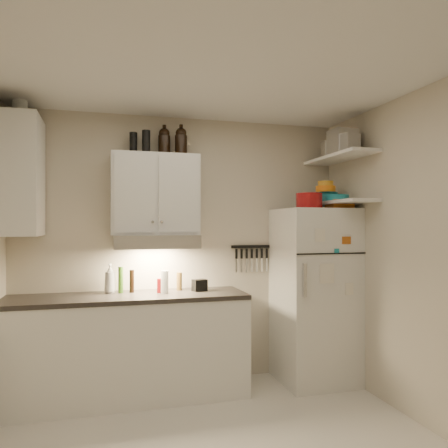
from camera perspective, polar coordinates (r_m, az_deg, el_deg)
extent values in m
cube|color=silver|center=(3.06, -0.01, 20.34)|extent=(3.20, 3.00, 0.02)
cube|color=beige|center=(4.34, -5.34, -3.32)|extent=(3.20, 0.02, 2.60)
cube|color=beige|center=(3.65, 25.22, -3.90)|extent=(0.02, 3.00, 2.60)
cube|color=white|center=(4.12, -12.40, -15.65)|extent=(2.10, 0.60, 0.88)
cube|color=#2C2826|center=(4.02, -12.40, -9.32)|extent=(2.10, 0.62, 0.04)
cube|color=white|center=(4.13, -9.02, 3.80)|extent=(0.80, 0.33, 0.75)
cube|color=white|center=(4.04, -25.09, 5.69)|extent=(0.33, 0.55, 1.00)
cube|color=silver|center=(4.06, -8.92, -2.27)|extent=(0.76, 0.46, 0.12)
cube|color=silver|center=(4.46, 11.71, -9.05)|extent=(0.70, 0.68, 1.70)
cube|color=white|center=(4.44, 14.83, 8.41)|extent=(0.30, 0.95, 0.03)
cube|color=white|center=(4.39, 14.83, 2.72)|extent=(0.30, 0.95, 0.03)
cube|color=black|center=(4.50, 3.54, -2.96)|extent=(0.42, 0.02, 0.03)
cylinder|color=maroon|center=(4.23, 11.07, 2.99)|extent=(0.27, 0.27, 0.14)
cube|color=#B85A17|center=(4.42, 14.83, 2.49)|extent=(0.25, 0.29, 0.09)
cylinder|color=silver|center=(4.41, 11.44, 2.59)|extent=(0.08, 0.08, 0.10)
cylinder|color=silver|center=(4.70, 14.06, 9.25)|extent=(0.33, 0.33, 0.19)
cube|color=#AAAAAD|center=(4.32, 15.22, 10.34)|extent=(0.24, 0.21, 0.22)
cube|color=#AAAAAD|center=(4.21, 15.90, 10.17)|extent=(0.19, 0.19, 0.16)
cylinder|color=teal|center=(4.56, 13.12, 3.41)|extent=(0.24, 0.24, 0.10)
cylinder|color=orange|center=(4.49, 13.13, 4.47)|extent=(0.20, 0.20, 0.06)
cylinder|color=gold|center=(4.50, 13.13, 5.15)|extent=(0.15, 0.15, 0.05)
cylinder|color=teal|center=(4.40, 14.45, 3.31)|extent=(0.27, 0.27, 0.06)
cylinder|color=black|center=(4.18, -10.14, 10.46)|extent=(0.08, 0.08, 0.22)
cylinder|color=black|center=(4.22, -11.76, 10.26)|extent=(0.07, 0.07, 0.20)
cylinder|color=silver|center=(4.21, -25.11, 13.52)|extent=(0.13, 0.13, 0.17)
imported|color=white|center=(4.14, -14.65, -6.69)|extent=(0.14, 0.14, 0.30)
cylinder|color=brown|center=(4.21, -5.87, -7.47)|extent=(0.06, 0.06, 0.17)
cylinder|color=#336218|center=(4.13, -13.34, -7.12)|extent=(0.06, 0.06, 0.24)
cylinder|color=black|center=(4.13, -11.95, -7.31)|extent=(0.05, 0.05, 0.21)
cylinder|color=silver|center=(4.03, -7.76, -7.51)|extent=(0.09, 0.09, 0.21)
cylinder|color=maroon|center=(4.08, -8.30, -7.96)|extent=(0.08, 0.08, 0.13)
cube|color=black|center=(4.15, -3.21, -7.99)|extent=(0.15, 0.12, 0.11)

